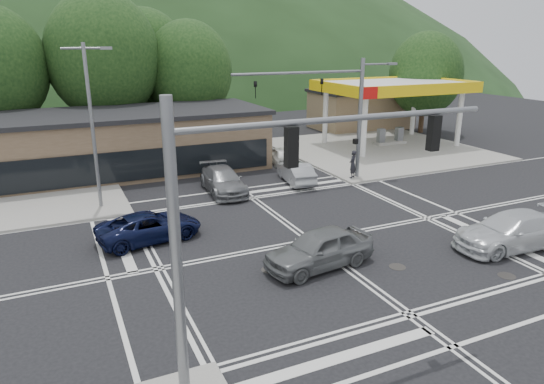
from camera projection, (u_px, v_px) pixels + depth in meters
name	position (u px, v px, depth m)	size (l,w,h in m)	color
ground	(310.00, 240.00, 23.02)	(120.00, 120.00, 0.00)	black
sidewalk_ne	(378.00, 149.00, 41.96)	(16.00, 16.00, 0.15)	gray
gas_station_canopy	(394.00, 89.00, 42.12)	(12.32, 8.34, 5.75)	silver
convenience_store	(361.00, 110.00, 52.07)	(10.00, 6.00, 3.80)	#846B4F
commercial_row	(93.00, 146.00, 33.99)	(24.00, 8.00, 4.00)	brown
hill_north	(101.00, 85.00, 101.08)	(252.00, 126.00, 140.00)	#1D3517
tree_n_b	(103.00, 57.00, 39.12)	(9.00, 9.00, 12.98)	#382619
tree_n_c	(189.00, 71.00, 42.28)	(7.60, 7.60, 10.87)	#382619
tree_n_e	(145.00, 62.00, 44.37)	(8.40, 8.40, 11.98)	#382619
tree_ne	(426.00, 74.00, 48.14)	(7.20, 7.20, 9.99)	#382619
streetlight_nw	(93.00, 119.00, 25.96)	(2.50, 0.25, 9.00)	slate
signal_mast_ne	(344.00, 105.00, 31.37)	(11.65, 0.30, 8.00)	slate
signal_mast_sw	(247.00, 211.00, 11.84)	(9.14, 0.28, 8.00)	slate
car_blue_west	(150.00, 226.00, 22.90)	(2.26, 4.89, 1.36)	black
car_grey_center	(319.00, 249.00, 20.14)	(1.94, 4.82, 1.64)	slate
car_silver_east	(512.00, 231.00, 22.04)	(2.28, 5.60, 1.63)	silver
car_queue_a	(296.00, 172.00, 32.17)	(1.50, 4.29, 1.41)	#9A9DA1
car_queue_b	(281.00, 155.00, 37.02)	(1.60, 3.98, 1.35)	silver
car_northbound	(223.00, 180.00, 30.12)	(2.11, 5.20, 1.51)	slate
pedestrian	(353.00, 164.00, 32.67)	(0.69, 0.45, 1.89)	black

